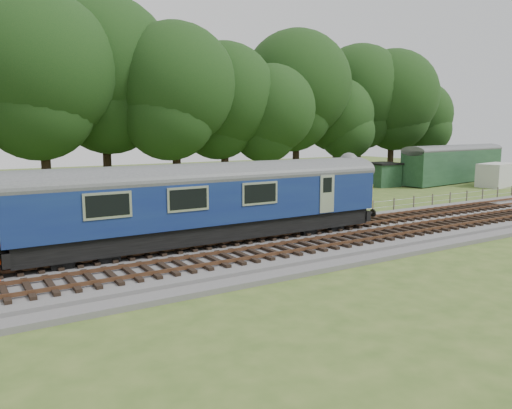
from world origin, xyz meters
TOP-DOWN VIEW (x-y plane):
  - ground at (0.00, 0.00)m, footprint 120.00×120.00m
  - ballast at (0.00, 0.00)m, footprint 70.00×7.00m
  - track_north at (0.00, 1.40)m, footprint 67.20×2.40m
  - track_south at (0.00, -1.60)m, footprint 67.20×2.40m
  - fence at (0.00, 4.50)m, footprint 64.00×0.12m
  - tree_line at (0.00, 22.00)m, footprint 70.00×8.00m
  - dmu_railcar at (-5.59, 1.40)m, footprint 18.05×2.86m
  - parked_coach at (30.17, 14.78)m, footprint 15.61×4.44m
  - shed at (21.05, 16.25)m, footprint 3.11×3.11m
  - caravan at (30.76, 10.23)m, footprint 5.07×3.18m

SIDE VIEW (x-z plane):
  - ground at x=0.00m, z-range 0.00..0.00m
  - fence at x=0.00m, z-range -0.50..0.50m
  - tree_line at x=0.00m, z-range -9.00..9.00m
  - ballast at x=0.00m, z-range 0.00..0.35m
  - track_north at x=0.00m, z-range 0.31..0.52m
  - track_south at x=0.00m, z-range 0.31..0.52m
  - caravan at x=30.76m, z-range 0.00..2.30m
  - shed at x=21.05m, z-range 0.02..2.40m
  - parked_coach at x=30.17m, z-range 0.24..4.18m
  - dmu_railcar at x=-5.59m, z-range 0.67..4.54m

